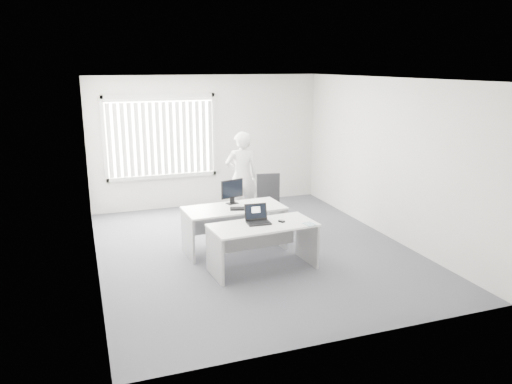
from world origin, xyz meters
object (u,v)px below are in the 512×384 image
object	(u,v)px
desk_far	(234,219)
person	(242,176)
laptop	(259,215)
office_chair	(269,213)
desk_near	(263,237)
monitor	(232,192)

from	to	relation	value
desk_far	person	bearing A→B (deg)	64.56
person	laptop	xyz separation A→B (m)	(-0.53, -2.43, -0.03)
desk_far	office_chair	world-z (taller)	office_chair
office_chair	person	world-z (taller)	person
desk_far	person	size ratio (longest dim) A/B	0.94
desk_far	person	world-z (taller)	person
office_chair	desk_near	bearing A→B (deg)	-103.31
desk_near	desk_far	xyz separation A→B (m)	(-0.16, 0.92, 0.02)
desk_near	office_chair	bearing A→B (deg)	61.19
desk_far	monitor	xyz separation A→B (m)	(0.04, 0.22, 0.41)
laptop	monitor	world-z (taller)	monitor
desk_far	laptop	size ratio (longest dim) A/B	4.81
desk_far	laptop	bearing A→B (deg)	-85.72
desk_near	desk_far	distance (m)	0.93
office_chair	laptop	xyz separation A→B (m)	(-0.81, -1.64, 0.53)
person	monitor	bearing A→B (deg)	70.07
desk_near	laptop	size ratio (longest dim) A/B	4.69
desk_far	monitor	size ratio (longest dim) A/B	4.01
laptop	monitor	size ratio (longest dim) A/B	0.83
person	monitor	distance (m)	1.48
office_chair	desk_far	bearing A→B (deg)	-129.16
person	desk_near	bearing A→B (deg)	83.37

